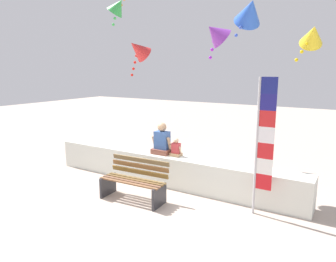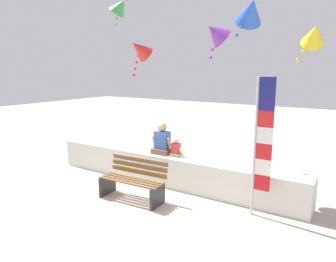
{
  "view_description": "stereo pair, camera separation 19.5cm",
  "coord_description": "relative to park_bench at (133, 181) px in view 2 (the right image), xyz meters",
  "views": [
    {
      "loc": [
        3.9,
        -5.13,
        2.79
      ],
      "look_at": [
        0.01,
        1.25,
        1.34
      ],
      "focal_mm": 33.67,
      "sensor_mm": 36.0,
      "label": 1
    },
    {
      "loc": [
        4.06,
        -5.03,
        2.79
      ],
      "look_at": [
        0.01,
        1.25,
        1.34
      ],
      "focal_mm": 33.67,
      "sensor_mm": 36.0,
      "label": 2
    }
  ],
  "objects": [
    {
      "name": "ground_plane",
      "position": [
        0.12,
        -0.05,
        -0.41
      ],
      "size": [
        40.0,
        40.0,
        0.0
      ],
      "primitive_type": "plane",
      "color": "#B6A494"
    },
    {
      "name": "seawall_ledge",
      "position": [
        0.12,
        1.21,
        -0.04
      ],
      "size": [
        6.7,
        0.6,
        0.74
      ],
      "primitive_type": "cube",
      "color": "silver",
      "rests_on": "ground"
    },
    {
      "name": "park_bench",
      "position": [
        0.0,
        0.0,
        0.0
      ],
      "size": [
        1.49,
        0.68,
        0.88
      ],
      "color": "brown",
      "rests_on": "ground"
    },
    {
      "name": "person_adult",
      "position": [
        -0.07,
        1.24,
        0.64
      ],
      "size": [
        0.51,
        0.38,
        0.78
      ],
      "color": "brown",
      "rests_on": "seawall_ledge"
    },
    {
      "name": "person_child",
      "position": [
        0.33,
        1.24,
        0.5
      ],
      "size": [
        0.29,
        0.21,
        0.44
      ],
      "color": "tan",
      "rests_on": "seawall_ledge"
    },
    {
      "name": "flag_banner",
      "position": [
        2.53,
        0.67,
        1.09
      ],
      "size": [
        0.35,
        0.05,
        2.67
      ],
      "color": "#B7B7BC",
      "rests_on": "ground"
    },
    {
      "name": "kite_yellow",
      "position": [
        2.97,
        2.75,
        3.15
      ],
      "size": [
        0.68,
        0.81,
        0.93
      ],
      "color": "yellow"
    },
    {
      "name": "kite_green",
      "position": [
        -2.21,
        2.26,
        4.18
      ],
      "size": [
        0.73,
        0.64,
        0.9
      ],
      "color": "green"
    },
    {
      "name": "kite_purple",
      "position": [
        1.05,
        1.76,
        3.21
      ],
      "size": [
        0.85,
        0.85,
        0.92
      ],
      "color": "purple"
    },
    {
      "name": "kite_red",
      "position": [
        -1.43,
        2.14,
        2.95
      ],
      "size": [
        0.79,
        0.88,
        1.12
      ],
      "color": "red"
    },
    {
      "name": "kite_blue",
      "position": [
        1.62,
        2.42,
        3.72
      ],
      "size": [
        1.0,
        1.06,
        1.01
      ],
      "color": "blue"
    }
  ]
}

